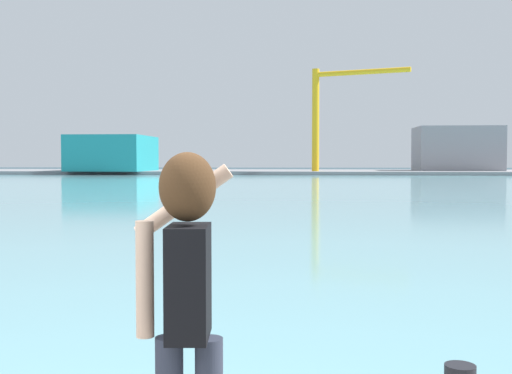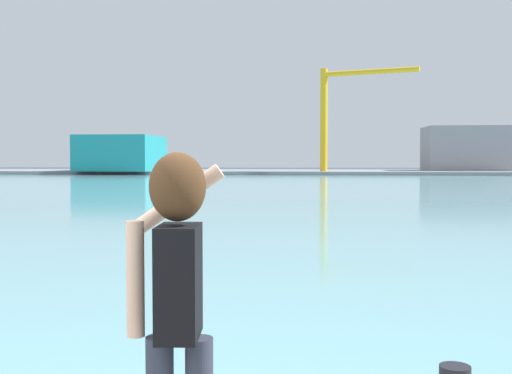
{
  "view_description": "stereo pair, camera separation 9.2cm",
  "coord_description": "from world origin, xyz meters",
  "px_view_note": "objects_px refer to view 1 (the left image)",
  "views": [
    {
      "loc": [
        1.71,
        -2.38,
        2.17
      ],
      "look_at": [
        1.2,
        4.12,
        1.88
      ],
      "focal_mm": 43.75,
      "sensor_mm": 36.0,
      "label": 1
    },
    {
      "loc": [
        1.8,
        -2.37,
        2.17
      ],
      "look_at": [
        1.2,
        4.12,
        1.88
      ],
      "focal_mm": 43.75,
      "sensor_mm": 36.0,
      "label": 2
    }
  ],
  "objects_px": {
    "warehouse_right": "(457,149)",
    "port_crane": "(330,106)",
    "person_photographer": "(187,288)",
    "warehouse_left": "(113,153)"
  },
  "relations": [
    {
      "from": "warehouse_left",
      "to": "warehouse_right",
      "type": "distance_m",
      "value": 50.95
    },
    {
      "from": "warehouse_right",
      "to": "person_photographer",
      "type": "bearing_deg",
      "value": -104.17
    },
    {
      "from": "person_photographer",
      "to": "warehouse_left",
      "type": "distance_m",
      "value": 90.02
    },
    {
      "from": "person_photographer",
      "to": "warehouse_left",
      "type": "height_order",
      "value": "warehouse_left"
    },
    {
      "from": "warehouse_left",
      "to": "warehouse_right",
      "type": "xyz_separation_m",
      "value": [
        50.52,
        6.58,
        0.73
      ]
    },
    {
      "from": "warehouse_right",
      "to": "port_crane",
      "type": "bearing_deg",
      "value": -158.01
    },
    {
      "from": "person_photographer",
      "to": "port_crane",
      "type": "bearing_deg",
      "value": -6.77
    },
    {
      "from": "warehouse_right",
      "to": "warehouse_left",
      "type": "bearing_deg",
      "value": -172.58
    },
    {
      "from": "warehouse_right",
      "to": "port_crane",
      "type": "relative_size",
      "value": 0.84
    },
    {
      "from": "warehouse_left",
      "to": "warehouse_right",
      "type": "bearing_deg",
      "value": 7.42
    }
  ]
}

